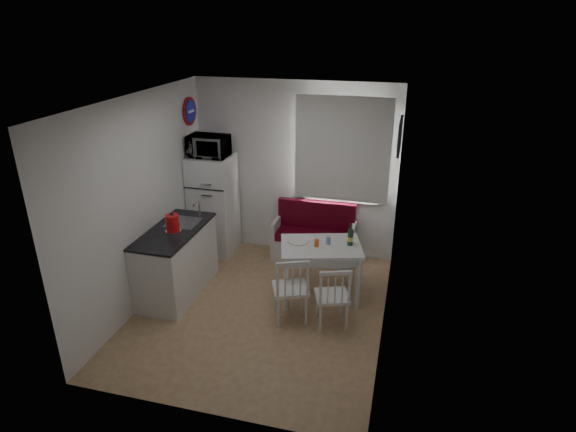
% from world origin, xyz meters
% --- Properties ---
extents(floor, '(3.00, 3.50, 0.02)m').
position_xyz_m(floor, '(0.00, 0.00, 0.00)').
color(floor, '#9A7252').
rests_on(floor, ground).
extents(ceiling, '(3.00, 3.50, 0.02)m').
position_xyz_m(ceiling, '(0.00, 0.00, 2.60)').
color(ceiling, white).
rests_on(ceiling, wall_back).
extents(wall_back, '(3.00, 0.02, 2.60)m').
position_xyz_m(wall_back, '(0.00, 1.75, 1.30)').
color(wall_back, white).
rests_on(wall_back, floor).
extents(wall_front, '(3.00, 0.02, 2.60)m').
position_xyz_m(wall_front, '(0.00, -1.75, 1.30)').
color(wall_front, white).
rests_on(wall_front, floor).
extents(wall_left, '(0.02, 3.50, 2.60)m').
position_xyz_m(wall_left, '(-1.50, 0.00, 1.30)').
color(wall_left, white).
rests_on(wall_left, floor).
extents(wall_right, '(0.02, 3.50, 2.60)m').
position_xyz_m(wall_right, '(1.50, 0.00, 1.30)').
color(wall_right, white).
rests_on(wall_right, floor).
extents(window, '(1.22, 0.06, 1.47)m').
position_xyz_m(window, '(0.70, 1.72, 1.62)').
color(window, white).
rests_on(window, wall_back).
extents(curtain, '(1.35, 0.02, 1.50)m').
position_xyz_m(curtain, '(0.70, 1.65, 1.68)').
color(curtain, white).
rests_on(curtain, wall_back).
extents(kitchen_counter, '(0.62, 1.32, 1.16)m').
position_xyz_m(kitchen_counter, '(-1.20, 0.16, 0.46)').
color(kitchen_counter, white).
rests_on(kitchen_counter, floor).
extents(wall_sign, '(0.03, 0.40, 0.40)m').
position_xyz_m(wall_sign, '(-1.47, 1.45, 2.15)').
color(wall_sign, '#181C93').
rests_on(wall_sign, wall_left).
extents(picture_frame, '(0.04, 0.52, 0.42)m').
position_xyz_m(picture_frame, '(1.48, 1.10, 2.05)').
color(picture_frame, black).
rests_on(picture_frame, wall_right).
extents(bench, '(1.22, 0.47, 0.87)m').
position_xyz_m(bench, '(0.36, 1.51, 0.29)').
color(bench, white).
rests_on(bench, floor).
extents(dining_table, '(1.15, 0.95, 0.75)m').
position_xyz_m(dining_table, '(0.65, 0.49, 0.67)').
color(dining_table, white).
rests_on(dining_table, floor).
extents(chair_left, '(0.52, 0.52, 0.47)m').
position_xyz_m(chair_left, '(0.40, -0.17, 0.54)').
color(chair_left, white).
rests_on(chair_left, floor).
extents(chair_right, '(0.48, 0.48, 0.44)m').
position_xyz_m(chair_right, '(0.90, -0.16, 0.50)').
color(chair_right, white).
rests_on(chair_right, floor).
extents(fridge, '(0.61, 0.61, 1.53)m').
position_xyz_m(fridge, '(-1.18, 1.40, 0.77)').
color(fridge, white).
rests_on(fridge, floor).
extents(microwave, '(0.56, 0.38, 0.31)m').
position_xyz_m(microwave, '(-1.18, 1.35, 1.69)').
color(microwave, white).
rests_on(microwave, fridge).
extents(kettle, '(0.20, 0.20, 0.27)m').
position_xyz_m(kettle, '(-1.15, 0.06, 1.03)').
color(kettle, red).
rests_on(kettle, kitchen_counter).
extents(wine_bottle, '(0.07, 0.07, 0.29)m').
position_xyz_m(wine_bottle, '(1.00, 0.59, 0.90)').
color(wine_bottle, '#133E23').
rests_on(wine_bottle, dining_table).
extents(drinking_glass_orange, '(0.06, 0.06, 0.10)m').
position_xyz_m(drinking_glass_orange, '(0.60, 0.44, 0.80)').
color(drinking_glass_orange, orange).
rests_on(drinking_glass_orange, dining_table).
extents(drinking_glass_blue, '(0.06, 0.06, 0.09)m').
position_xyz_m(drinking_glass_blue, '(0.73, 0.54, 0.80)').
color(drinking_glass_blue, '#718FC0').
rests_on(drinking_glass_blue, dining_table).
extents(plate, '(0.26, 0.26, 0.02)m').
position_xyz_m(plate, '(0.35, 0.51, 0.76)').
color(plate, white).
rests_on(plate, dining_table).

